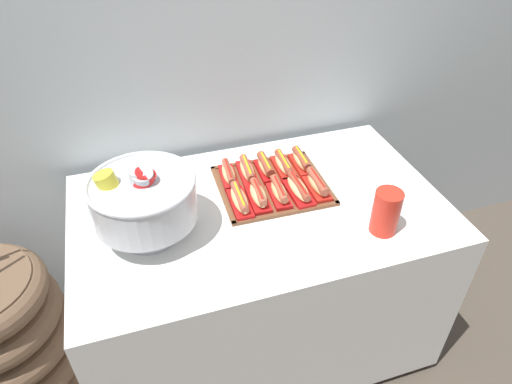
{
  "coord_description": "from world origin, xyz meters",
  "views": [
    {
      "loc": [
        -0.4,
        -1.22,
        1.84
      ],
      "look_at": [
        -0.01,
        -0.0,
        0.84
      ],
      "focal_mm": 32.14,
      "sensor_mm": 36.0,
      "label": 1
    }
  ],
  "objects": [
    {
      "name": "ground_plane",
      "position": [
        0.0,
        0.0,
        0.0
      ],
      "size": [
        10.0,
        10.0,
        0.0
      ],
      "primitive_type": "plane",
      "color": "#4C4238"
    },
    {
      "name": "punch_bowl",
      "position": [
        -0.4,
        -0.03,
        0.92
      ],
      "size": [
        0.35,
        0.35,
        0.27
      ],
      "color": "silver",
      "rests_on": "buffet_table"
    },
    {
      "name": "serving_tray",
      "position": [
        0.08,
        0.1,
        0.78
      ],
      "size": [
        0.41,
        0.37,
        0.01
      ],
      "color": "brown",
      "rests_on": "buffet_table"
    },
    {
      "name": "back_wall",
      "position": [
        0.0,
        0.5,
        1.3
      ],
      "size": [
        6.0,
        0.1,
        2.6
      ],
      "primitive_type": "cube",
      "color": "#B2BCC1",
      "rests_on": "ground_plane"
    },
    {
      "name": "hot_dog_4",
      "position": [
        0.23,
        0.01,
        0.81
      ],
      "size": [
        0.06,
        0.16,
        0.07
      ],
      "color": "red",
      "rests_on": "serving_tray"
    },
    {
      "name": "hot_dog_7",
      "position": [
        0.08,
        0.18,
        0.81
      ],
      "size": [
        0.06,
        0.16,
        0.06
      ],
      "color": "#B21414",
      "rests_on": "serving_tray"
    },
    {
      "name": "cup_stack",
      "position": [
        0.36,
        -0.25,
        0.85
      ],
      "size": [
        0.09,
        0.09,
        0.16
      ],
      "color": "red",
      "rests_on": "buffet_table"
    },
    {
      "name": "hot_dog_2",
      "position": [
        0.08,
        0.01,
        0.81
      ],
      "size": [
        0.07,
        0.16,
        0.06
      ],
      "color": "red",
      "rests_on": "serving_tray"
    },
    {
      "name": "hot_dog_9",
      "position": [
        0.23,
        0.17,
        0.81
      ],
      "size": [
        0.06,
        0.16,
        0.06
      ],
      "color": "red",
      "rests_on": "serving_tray"
    },
    {
      "name": "hot_dog_1",
      "position": [
        0.0,
        0.01,
        0.81
      ],
      "size": [
        0.07,
        0.16,
        0.06
      ],
      "color": "#B21414",
      "rests_on": "serving_tray"
    },
    {
      "name": "floor_vase",
      "position": [
        -1.02,
        0.08,
        0.3
      ],
      "size": [
        0.57,
        0.57,
        1.21
      ],
      "color": "brown",
      "rests_on": "ground_plane"
    },
    {
      "name": "hot_dog_6",
      "position": [
        0.01,
        0.18,
        0.81
      ],
      "size": [
        0.07,
        0.18,
        0.06
      ],
      "color": "red",
      "rests_on": "serving_tray"
    },
    {
      "name": "hot_dog_0",
      "position": [
        -0.07,
        0.02,
        0.8
      ],
      "size": [
        0.07,
        0.18,
        0.06
      ],
      "color": "#B21414",
      "rests_on": "serving_tray"
    },
    {
      "name": "hot_dog_8",
      "position": [
        0.16,
        0.18,
        0.81
      ],
      "size": [
        0.07,
        0.17,
        0.06
      ],
      "color": "red",
      "rests_on": "serving_tray"
    },
    {
      "name": "buffet_table",
      "position": [
        0.0,
        0.0,
        0.41
      ],
      "size": [
        1.35,
        0.81,
        0.77
      ],
      "color": "white",
      "rests_on": "ground_plane"
    },
    {
      "name": "hot_dog_5",
      "position": [
        -0.07,
        0.18,
        0.81
      ],
      "size": [
        0.07,
        0.17,
        0.06
      ],
      "color": "red",
      "rests_on": "serving_tray"
    },
    {
      "name": "hot_dog_3",
      "position": [
        0.15,
        0.01,
        0.81
      ],
      "size": [
        0.07,
        0.18,
        0.06
      ],
      "color": "#B21414",
      "rests_on": "serving_tray"
    }
  ]
}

